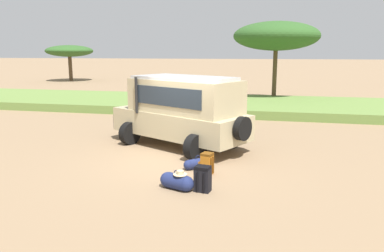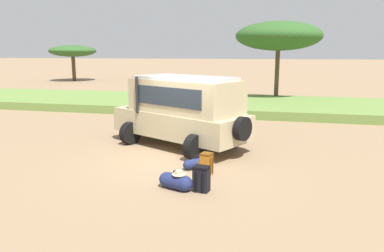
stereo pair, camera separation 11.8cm
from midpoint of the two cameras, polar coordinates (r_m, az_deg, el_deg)
ground_plane at (r=11.47m, az=-2.18°, el=-5.22°), size 320.00×320.00×0.00m
grass_bank at (r=21.93m, az=5.58°, el=3.27°), size 120.00×7.00×0.44m
safari_vehicle at (r=12.83m, az=-1.25°, el=2.49°), size 5.33×3.97×2.44m
backpack_beside_front_wheel at (r=10.11m, az=2.49°, el=-5.80°), size 0.42×0.37×0.59m
backpack_cluster_center at (r=8.92m, az=1.86°, el=-8.08°), size 0.40×0.42×0.62m
duffel_bag_low_black_case at (r=9.09m, az=-2.12°, el=-8.42°), size 0.88×0.56×0.48m
duffel_bag_soft_canvas at (r=10.65m, az=1.16°, el=-5.71°), size 0.73×0.71×0.39m
acacia_tree_far_left at (r=44.48m, az=-17.65°, el=10.82°), size 5.18×5.14×3.96m
acacia_tree_left_mid at (r=24.78m, az=13.19°, el=13.18°), size 5.39×5.45×5.12m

